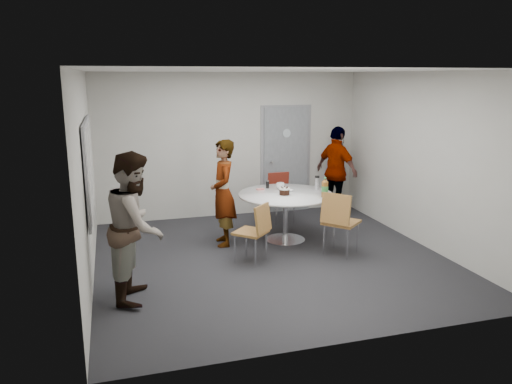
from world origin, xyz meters
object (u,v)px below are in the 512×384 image
object	(u,v)px
chair_near_right	(339,217)
person_right	(337,171)
chair_near_left	(256,227)
whiteboard	(89,168)
person_main	(223,193)
chair_far	(280,192)
door	(286,160)
person_left	(136,226)
table	(287,200)

from	to	relation	value
chair_near_right	person_right	size ratio (longest dim) A/B	0.57
chair_near_left	person_right	world-z (taller)	person_right
whiteboard	person_main	distance (m)	2.12
whiteboard	chair_far	bearing A→B (deg)	26.97
whiteboard	chair_near_left	distance (m)	2.40
chair_near_right	door	bearing A→B (deg)	136.62
door	chair_far	world-z (taller)	door
person_left	chair_far	bearing A→B (deg)	-33.67
table	person_main	bearing A→B (deg)	173.55
chair_near_right	person_left	distance (m)	3.01
whiteboard	person_left	bearing A→B (deg)	-62.80
whiteboard	chair_far	size ratio (longest dim) A/B	2.13
chair_near_right	chair_far	size ratio (longest dim) A/B	1.09
whiteboard	person_main	size ratio (longest dim) A/B	1.13
door	whiteboard	distance (m)	4.25
whiteboard	person_main	bearing A→B (deg)	17.81
whiteboard	door	bearing A→B (deg)	32.66
table	chair_near_left	bearing A→B (deg)	-133.21
person_main	person_right	bearing A→B (deg)	118.51
door	table	world-z (taller)	door
whiteboard	person_main	world-z (taller)	whiteboard
door	chair_near_right	xyz separation A→B (m)	(-0.12, -2.67, -0.43)
chair_near_right	whiteboard	bearing A→B (deg)	-137.30
whiteboard	person_right	world-z (taller)	whiteboard
chair_far	person_main	xyz separation A→B (m)	(-1.30, -1.02, 0.29)
table	chair_near_left	size ratio (longest dim) A/B	1.74
whiteboard	table	size ratio (longest dim) A/B	1.26
chair_near_left	person_main	bearing A→B (deg)	60.51
chair_far	person_main	size ratio (longest dim) A/B	0.53
chair_near_right	person_left	bearing A→B (deg)	-119.20
chair_far	person_right	world-z (taller)	person_right
table	chair_far	size ratio (longest dim) A/B	1.69
door	person_right	size ratio (longest dim) A/B	1.24
person_left	person_right	xyz separation A→B (m)	(3.90, 2.74, -0.04)
whiteboard	table	xyz separation A→B (m)	(2.96, 0.50, -0.77)
whiteboard	chair_near_right	world-z (taller)	whiteboard
person_main	person_right	distance (m)	2.72
whiteboard	person_left	xyz separation A→B (m)	(0.51, -0.99, -0.56)
person_main	person_left	bearing A→B (deg)	-37.35
door	chair_far	xyz separation A→B (m)	(-0.33, -0.64, -0.48)
whiteboard	chair_near_right	xyz separation A→B (m)	(3.44, -0.39, -0.85)
table	chair_far	xyz separation A→B (m)	(0.27, 1.14, -0.14)
chair_near_right	person_main	distance (m)	1.83
door	person_right	distance (m)	1.02
table	person_right	distance (m)	1.92
door	table	size ratio (longest dim) A/B	1.40
chair_near_left	chair_near_right	bearing A→B (deg)	-48.87
chair_far	person_main	bearing A→B (deg)	36.96
door	table	xyz separation A→B (m)	(-0.60, -1.78, -0.34)
chair_near_right	person_left	xyz separation A→B (m)	(-2.93, -0.61, 0.29)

